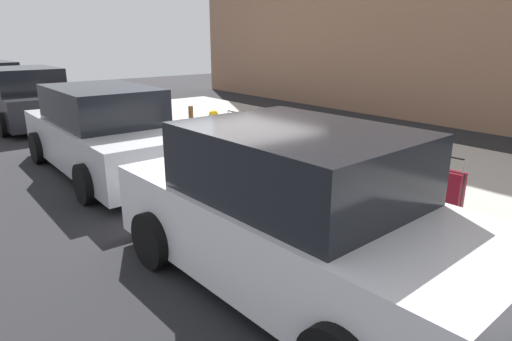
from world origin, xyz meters
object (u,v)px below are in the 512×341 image
(suitcase_olive_9, at_px, (243,140))
(suitcase_teal_10, at_px, (232,135))
(suitcase_maroon_0, at_px, (447,193))
(bollard_post, at_px, (191,121))
(parked_car_white_0, at_px, (296,215))
(suitcase_maroon_7, at_px, (271,143))
(parked_car_charcoal_2, at_px, (27,98))
(suitcase_black_1, at_px, (412,179))
(fire_hydrant, at_px, (214,125))
(suitcase_red_5, at_px, (308,156))
(suitcase_teal_3, at_px, (354,163))
(suitcase_black_8, at_px, (259,141))
(suitcase_navy_4, at_px, (332,161))
(suitcase_olive_2, at_px, (376,173))
(suitcase_silver_6, at_px, (289,149))
(parked_car_silver_1, at_px, (104,133))

(suitcase_olive_9, xyz_separation_m, suitcase_teal_10, (0.52, -0.09, -0.00))
(suitcase_maroon_0, xyz_separation_m, bollard_post, (6.42, 0.19, 0.07))
(suitcase_teal_10, distance_m, parked_car_white_0, 5.57)
(suitcase_maroon_7, bearing_deg, parked_car_charcoal_2, 18.46)
(suitcase_black_1, distance_m, fire_hydrant, 5.14)
(suitcase_red_5, height_order, bollard_post, suitcase_red_5)
(fire_hydrant, distance_m, bollard_post, 0.77)
(suitcase_teal_3, xyz_separation_m, suitcase_black_8, (2.39, 0.04, -0.05))
(suitcase_navy_4, bearing_deg, suitcase_teal_10, -0.83)
(suitcase_maroon_7, distance_m, bollard_post, 2.87)
(suitcase_black_8, xyz_separation_m, parked_car_charcoal_2, (7.41, 2.66, 0.31))
(suitcase_maroon_0, distance_m, suitcase_black_8, 3.99)
(suitcase_olive_9, height_order, suitcase_teal_10, suitcase_olive_9)
(suitcase_black_1, bearing_deg, fire_hydrant, 0.32)
(suitcase_olive_2, relative_size, suitcase_teal_10, 1.22)
(suitcase_maroon_0, relative_size, suitcase_olive_9, 1.01)
(suitcase_silver_6, height_order, suitcase_olive_9, suitcase_olive_9)
(suitcase_black_1, distance_m, bollard_post, 5.90)
(suitcase_navy_4, bearing_deg, suitcase_silver_6, 2.50)
(parked_car_silver_1, bearing_deg, parked_car_charcoal_2, -0.00)
(suitcase_navy_4, relative_size, suitcase_teal_10, 0.84)
(suitcase_olive_2, bearing_deg, parked_car_silver_1, 31.46)
(suitcase_olive_2, height_order, suitcase_teal_3, suitcase_olive_2)
(suitcase_olive_9, bearing_deg, suitcase_black_1, -179.08)
(suitcase_red_5, xyz_separation_m, bollard_post, (3.87, 0.09, 0.07))
(suitcase_maroon_0, height_order, suitcase_navy_4, suitcase_maroon_0)
(suitcase_black_8, bearing_deg, suitcase_maroon_0, -179.33)
(suitcase_teal_3, xyz_separation_m, bollard_post, (4.83, 0.18, 0.01))
(suitcase_maroon_0, relative_size, suitcase_black_8, 0.90)
(suitcase_maroon_7, distance_m, suitcase_olive_9, 0.94)
(bollard_post, xyz_separation_m, parked_car_white_0, (-6.27, 2.52, 0.26))
(suitcase_teal_10, bearing_deg, suitcase_black_1, 179.68)
(suitcase_black_8, xyz_separation_m, suitcase_olive_9, (0.50, 0.03, -0.06))
(suitcase_navy_4, distance_m, suitcase_teal_10, 2.95)
(suitcase_black_1, bearing_deg, bollard_post, 1.73)
(suitcase_maroon_0, relative_size, parked_car_silver_1, 0.18)
(suitcase_olive_2, bearing_deg, suitcase_maroon_7, -0.42)
(suitcase_maroon_7, relative_size, suitcase_olive_9, 1.19)
(suitcase_olive_2, distance_m, parked_car_charcoal_2, 10.64)
(suitcase_teal_10, height_order, fire_hydrant, suitcase_teal_10)
(suitcase_teal_3, relative_size, suitcase_teal_10, 0.99)
(suitcase_black_8, xyz_separation_m, parked_car_silver_1, (1.34, 2.66, 0.30))
(suitcase_maroon_7, xyz_separation_m, parked_car_silver_1, (1.77, 2.62, 0.26))
(suitcase_olive_2, bearing_deg, suitcase_maroon_0, -174.16)
(suitcase_olive_2, bearing_deg, suitcase_black_1, -169.71)
(suitcase_maroon_7, height_order, suitcase_teal_10, suitcase_maroon_7)
(suitcase_teal_3, bearing_deg, suitcase_silver_6, 2.47)
(suitcase_maroon_0, relative_size, suitcase_silver_6, 1.14)
(suitcase_teal_3, height_order, parked_car_white_0, parked_car_white_0)
(suitcase_teal_3, height_order, parked_car_silver_1, parked_car_silver_1)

